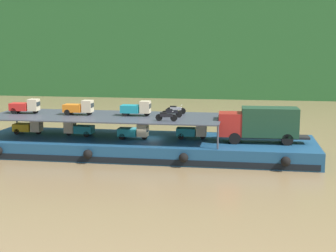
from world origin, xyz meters
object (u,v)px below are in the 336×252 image
motorcycle_upper_port (166,116)px  motorcycle_upper_centre (172,113)px  mini_truck_lower_mid (134,131)px  mini_truck_upper_mid (79,108)px  cargo_barge (146,146)px  mini_truck_lower_stern (29,127)px  mini_truck_upper_fore (136,108)px  mini_truck_upper_stern (25,106)px  motorcycle_upper_stbd (176,109)px  covered_lorry (260,123)px  mini_truck_lower_aft (79,129)px  mini_truck_lower_fore (192,131)px

motorcycle_upper_port → motorcycle_upper_centre: size_ratio=1.00×
mini_truck_lower_mid → mini_truck_upper_mid: (-5.37, 0.67, 2.00)m
cargo_barge → mini_truck_lower_stern: bearing=177.8°
mini_truck_lower_stern → mini_truck_upper_fore: (10.62, 0.06, 2.00)m
cargo_barge → mini_truck_lower_stern: 11.68m
mini_truck_upper_stern → mini_truck_upper_mid: bearing=-1.7°
cargo_barge → motorcycle_upper_stbd: 4.62m
motorcycle_upper_port → motorcycle_upper_stbd: 4.53m
motorcycle_upper_port → cargo_barge: bearing=135.6°
covered_lorry → mini_truck_lower_stern: 21.90m
covered_lorry → mini_truck_lower_mid: size_ratio=2.86×
cargo_barge → covered_lorry: bearing=-1.4°
mini_truck_lower_aft → mini_truck_lower_mid: same height
mini_truck_upper_fore → mini_truck_lower_aft: bearing=-177.4°
motorcycle_upper_centre → motorcycle_upper_stbd: 2.27m
mini_truck_lower_aft → mini_truck_upper_fore: bearing=2.6°
mini_truck_lower_stern → motorcycle_upper_port: size_ratio=1.45×
mini_truck_lower_aft → motorcycle_upper_centre: motorcycle_upper_centre is taller
mini_truck_upper_fore → motorcycle_upper_centre: bearing=-8.1°
mini_truck_lower_fore → mini_truck_upper_stern: bearing=-179.4°
mini_truck_upper_mid → motorcycle_upper_port: mini_truck_upper_mid is taller
mini_truck_lower_fore → mini_truck_upper_mid: size_ratio=1.01×
cargo_barge → motorcycle_upper_port: (2.28, -2.23, 3.18)m
motorcycle_upper_port → motorcycle_upper_stbd: bearing=87.9°
mini_truck_lower_stern → mini_truck_upper_fore: 10.80m
mini_truck_lower_fore → mini_truck_upper_fore: (-5.18, -0.05, 2.00)m
covered_lorry → mini_truck_lower_aft: bearing=178.3°
mini_truck_upper_stern → motorcycle_upper_stbd: 14.35m
motorcycle_upper_centre → covered_lorry: bearing=-2.0°
cargo_barge → mini_truck_upper_mid: 7.25m
covered_lorry → motorcycle_upper_stbd: bearing=162.0°
mini_truck_upper_fore → mini_truck_lower_fore: bearing=0.6°
mini_truck_lower_aft → motorcycle_upper_stbd: (8.94, 2.04, 1.74)m
covered_lorry → motorcycle_upper_centre: size_ratio=4.16×
cargo_barge → mini_truck_upper_stern: size_ratio=11.02×
mini_truck_upper_mid → cargo_barge: bearing=-2.0°
mini_truck_lower_fore → motorcycle_upper_port: 3.82m
mini_truck_upper_mid → mini_truck_lower_mid: bearing=-7.1°
cargo_barge → mini_truck_lower_mid: size_ratio=11.02×
mini_truck_lower_mid → motorcycle_upper_port: (3.28, -1.78, 1.74)m
mini_truck_lower_aft → mini_truck_upper_mid: bearing=-16.0°
cargo_barge → mini_truck_lower_mid: 1.81m
mini_truck_lower_aft → mini_truck_lower_fore: (10.72, 0.30, 0.00)m
mini_truck_lower_stern → mini_truck_lower_aft: (5.08, -0.19, 0.00)m
mini_truck_lower_mid → mini_truck_lower_fore: size_ratio=1.00×
covered_lorry → mini_truck_upper_fore: mini_truck_upper_fore is taller
motorcycle_upper_port → covered_lorry: bearing=13.9°
cargo_barge → mini_truck_lower_mid: mini_truck_lower_mid is taller
mini_truck_upper_mid → motorcycle_upper_stbd: mini_truck_upper_mid is taller
mini_truck_lower_aft → mini_truck_lower_fore: 10.72m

